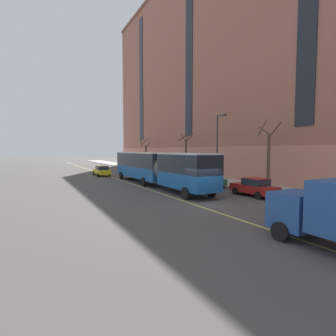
% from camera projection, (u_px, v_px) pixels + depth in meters
% --- Properties ---
extents(ground_plane, '(260.00, 260.00, 0.00)m').
position_uv_depth(ground_plane, '(204.00, 201.00, 20.13)').
color(ground_plane, '#4C4947').
extents(sidewalk, '(5.27, 160.00, 0.15)m').
position_uv_depth(sidewalk, '(259.00, 188.00, 26.93)').
color(sidewalk, '#ADA89E').
rests_on(sidewalk, ground).
extents(city_bus, '(2.85, 19.94, 3.67)m').
position_uv_depth(city_bus, '(155.00, 167.00, 28.63)').
color(city_bus, '#19569E').
rests_on(city_bus, ground).
extents(parked_car_black_0, '(2.05, 4.69, 1.56)m').
position_uv_depth(parked_car_black_0, '(157.00, 171.00, 39.37)').
color(parked_car_black_0, black).
rests_on(parked_car_black_0, ground).
extents(parked_car_red_1, '(1.94, 4.21, 1.56)m').
position_uv_depth(parked_car_red_1, '(254.00, 187.00, 22.31)').
color(parked_car_red_1, '#B21E19').
rests_on(parked_car_red_1, ground).
extents(parked_car_green_3, '(1.91, 4.50, 1.56)m').
position_uv_depth(parked_car_green_3, '(208.00, 179.00, 28.24)').
color(parked_car_green_3, '#23603D').
rests_on(parked_car_green_3, ground).
extents(parked_car_champagne_4, '(2.10, 4.72, 1.56)m').
position_uv_depth(parked_car_champagne_4, '(139.00, 168.00, 46.36)').
color(parked_car_champagne_4, '#BCAD89').
rests_on(parked_car_champagne_4, ground).
extents(parked_car_champagne_6, '(1.96, 4.56, 1.56)m').
position_uv_depth(parked_car_champagne_6, '(126.00, 166.00, 51.79)').
color(parked_car_champagne_6, '#BCAD89').
rests_on(parked_car_champagne_6, ground).
extents(taxi_cab, '(1.90, 4.65, 1.56)m').
position_uv_depth(taxi_cab, '(102.00, 171.00, 39.89)').
color(taxi_cab, yellow).
rests_on(taxi_cab, ground).
extents(street_tree_mid_block, '(1.90, 1.90, 6.80)m').
position_uv_depth(street_tree_mid_block, '(268.00, 155.00, 25.97)').
color(street_tree_mid_block, brown).
rests_on(street_tree_mid_block, sidewalk).
extents(street_tree_far_uptown, '(1.78, 1.85, 6.53)m').
position_uv_depth(street_tree_far_uptown, '(186.00, 154.00, 39.74)').
color(street_tree_far_uptown, brown).
rests_on(street_tree_far_uptown, sidewalk).
extents(street_tree_far_downtown, '(1.98, 1.93, 6.17)m').
position_uv_depth(street_tree_far_downtown, '(146.00, 154.00, 53.47)').
color(street_tree_far_downtown, brown).
rests_on(street_tree_far_downtown, sidewalk).
extents(street_lamp, '(0.36, 1.48, 7.72)m').
position_uv_depth(street_lamp, '(218.00, 142.00, 29.25)').
color(street_lamp, '#2D2D30').
rests_on(street_lamp, sidewalk).
extents(lane_centerline, '(0.16, 140.00, 0.01)m').
position_uv_depth(lane_centerline, '(170.00, 197.00, 22.12)').
color(lane_centerline, '#E0D66B').
rests_on(lane_centerline, ground).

